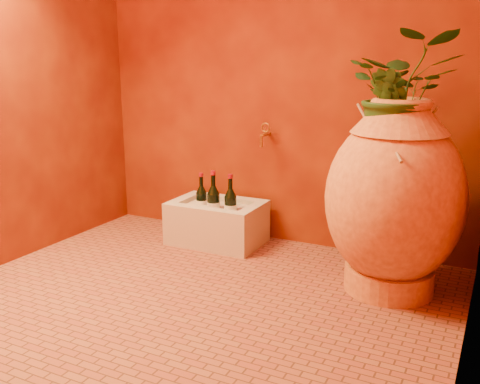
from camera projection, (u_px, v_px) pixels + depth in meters
The scene contains 11 objects.
floor at pixel (199, 295), 2.74m from camera, with size 2.50×2.50×0.00m, color brown.
wall_back at pixel (279, 47), 3.30m from camera, with size 2.50×0.02×2.50m, color #551104.
wall_left at pixel (3, 45), 2.98m from camera, with size 0.02×2.00×2.50m, color #551104.
amphora at pixel (394, 198), 2.69m from camera, with size 0.83×0.83×0.99m.
stone_basin at pixel (217, 223), 3.50m from camera, with size 0.59×0.40×0.28m.
wine_bottle_a at pixel (230, 207), 3.38m from camera, with size 0.08×0.08×0.33m.
wine_bottle_b at pixel (202, 202), 3.52m from camera, with size 0.07×0.07×0.30m.
wine_bottle_c at pixel (213, 204), 3.41m from camera, with size 0.08×0.08×0.34m.
wall_tap at pixel (265, 133), 3.39m from camera, with size 0.06×0.13×0.15m.
plant_main at pixel (403, 92), 2.58m from camera, with size 0.52×0.45×0.57m, color #1B3F16.
plant_side at pixel (388, 110), 2.57m from camera, with size 0.22×0.18×0.40m, color #1B3F16.
Camera 1 is at (1.32, -2.16, 1.18)m, focal length 40.00 mm.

